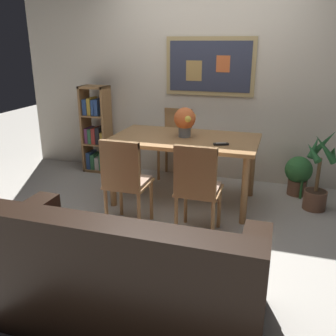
{
  "coord_description": "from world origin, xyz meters",
  "views": [
    {
      "loc": [
        0.96,
        -3.25,
        1.75
      ],
      "look_at": [
        -0.0,
        -0.2,
        0.65
      ],
      "focal_mm": 39.42,
      "sensor_mm": 36.0,
      "label": 1
    }
  ],
  "objects_px": {
    "leather_couch": "(120,278)",
    "dining_table": "(185,146)",
    "bookshelf": "(97,133)",
    "tv_remote": "(221,144)",
    "flower_vase": "(185,120)",
    "potted_ivy": "(298,174)",
    "potted_palm": "(318,180)",
    "dining_chair_near_right": "(197,184)",
    "dining_chair_near_left": "(125,177)",
    "dining_chair_far_left": "(176,137)"
  },
  "relations": [
    {
      "from": "leather_couch",
      "to": "dining_table",
      "type": "bearing_deg",
      "value": 93.24
    },
    {
      "from": "dining_table",
      "to": "bookshelf",
      "type": "distance_m",
      "value": 1.6
    },
    {
      "from": "leather_couch",
      "to": "tv_remote",
      "type": "height_order",
      "value": "leather_couch"
    },
    {
      "from": "flower_vase",
      "to": "potted_ivy",
      "type": "bearing_deg",
      "value": 23.37
    },
    {
      "from": "dining_table",
      "to": "potted_ivy",
      "type": "height_order",
      "value": "dining_table"
    },
    {
      "from": "leather_couch",
      "to": "flower_vase",
      "type": "height_order",
      "value": "flower_vase"
    },
    {
      "from": "bookshelf",
      "to": "flower_vase",
      "type": "distance_m",
      "value": 1.62
    },
    {
      "from": "potted_palm",
      "to": "flower_vase",
      "type": "xyz_separation_m",
      "value": [
        -1.44,
        -0.17,
        0.59
      ]
    },
    {
      "from": "dining_table",
      "to": "dining_chair_near_right",
      "type": "bearing_deg",
      "value": -67.14
    },
    {
      "from": "bookshelf",
      "to": "dining_table",
      "type": "bearing_deg",
      "value": -24.75
    },
    {
      "from": "dining_chair_near_left",
      "to": "dining_chair_far_left",
      "type": "bearing_deg",
      "value": 88.7
    },
    {
      "from": "bookshelf",
      "to": "potted_palm",
      "type": "xyz_separation_m",
      "value": [
        2.88,
        -0.47,
        -0.19
      ]
    },
    {
      "from": "dining_table",
      "to": "tv_remote",
      "type": "xyz_separation_m",
      "value": [
        0.43,
        -0.19,
        0.1
      ]
    },
    {
      "from": "bookshelf",
      "to": "potted_ivy",
      "type": "relative_size",
      "value": 2.37
    },
    {
      "from": "leather_couch",
      "to": "potted_palm",
      "type": "bearing_deg",
      "value": 59.05
    },
    {
      "from": "bookshelf",
      "to": "flower_vase",
      "type": "bearing_deg",
      "value": -23.8
    },
    {
      "from": "dining_chair_near_left",
      "to": "flower_vase",
      "type": "distance_m",
      "value": 1.0
    },
    {
      "from": "dining_chair_near_right",
      "to": "potted_palm",
      "type": "relative_size",
      "value": 1.03
    },
    {
      "from": "flower_vase",
      "to": "tv_remote",
      "type": "bearing_deg",
      "value": -26.98
    },
    {
      "from": "dining_chair_near_left",
      "to": "tv_remote",
      "type": "distance_m",
      "value": 1.04
    },
    {
      "from": "dining_chair_far_left",
      "to": "potted_ivy",
      "type": "height_order",
      "value": "dining_chair_far_left"
    },
    {
      "from": "potted_palm",
      "to": "tv_remote",
      "type": "bearing_deg",
      "value": -158.41
    },
    {
      "from": "dining_chair_far_left",
      "to": "potted_palm",
      "type": "bearing_deg",
      "value": -18.67
    },
    {
      "from": "leather_couch",
      "to": "bookshelf",
      "type": "height_order",
      "value": "bookshelf"
    },
    {
      "from": "dining_chair_near_left",
      "to": "leather_couch",
      "type": "distance_m",
      "value": 1.29
    },
    {
      "from": "potted_palm",
      "to": "dining_chair_near_left",
      "type": "bearing_deg",
      "value": -150.4
    },
    {
      "from": "dining_chair_far_left",
      "to": "leather_couch",
      "type": "xyz_separation_m",
      "value": [
        0.44,
        -2.79,
        -0.23
      ]
    },
    {
      "from": "bookshelf",
      "to": "potted_ivy",
      "type": "bearing_deg",
      "value": -1.92
    },
    {
      "from": "dining_table",
      "to": "flower_vase",
      "type": "relative_size",
      "value": 4.92
    },
    {
      "from": "dining_chair_near_right",
      "to": "dining_chair_far_left",
      "type": "distance_m",
      "value": 1.71
    },
    {
      "from": "flower_vase",
      "to": "tv_remote",
      "type": "height_order",
      "value": "flower_vase"
    },
    {
      "from": "dining_chair_near_left",
      "to": "potted_palm",
      "type": "xyz_separation_m",
      "value": [
        1.79,
        1.02,
        -0.19
      ]
    },
    {
      "from": "dining_chair_near_right",
      "to": "dining_chair_near_left",
      "type": "xyz_separation_m",
      "value": [
        -0.69,
        -0.03,
        0.0
      ]
    },
    {
      "from": "dining_table",
      "to": "dining_chair_far_left",
      "type": "bearing_deg",
      "value": 112.37
    },
    {
      "from": "potted_ivy",
      "to": "dining_table",
      "type": "bearing_deg",
      "value": -155.14
    },
    {
      "from": "dining_chair_near_right",
      "to": "bookshelf",
      "type": "height_order",
      "value": "bookshelf"
    },
    {
      "from": "dining_chair_near_right",
      "to": "potted_palm",
      "type": "height_order",
      "value": "dining_chair_near_right"
    },
    {
      "from": "dining_chair_near_right",
      "to": "dining_chair_near_left",
      "type": "relative_size",
      "value": 1.0
    },
    {
      "from": "dining_chair_near_left",
      "to": "potted_palm",
      "type": "bearing_deg",
      "value": 29.6
    },
    {
      "from": "bookshelf",
      "to": "potted_ivy",
      "type": "xyz_separation_m",
      "value": [
        2.7,
        -0.09,
        -0.27
      ]
    },
    {
      "from": "leather_couch",
      "to": "bookshelf",
      "type": "bearing_deg",
      "value": 120.41
    },
    {
      "from": "dining_chair_near_left",
      "to": "potted_ivy",
      "type": "xyz_separation_m",
      "value": [
        1.61,
        1.4,
        -0.27
      ]
    },
    {
      "from": "bookshelf",
      "to": "dining_chair_far_left",
      "type": "bearing_deg",
      "value": 6.51
    },
    {
      "from": "dining_chair_near_right",
      "to": "potted_ivy",
      "type": "relative_size",
      "value": 1.82
    },
    {
      "from": "dining_chair_near_right",
      "to": "potted_ivy",
      "type": "distance_m",
      "value": 1.66
    },
    {
      "from": "dining_chair_near_left",
      "to": "bookshelf",
      "type": "height_order",
      "value": "bookshelf"
    },
    {
      "from": "dining_chair_near_left",
      "to": "flower_vase",
      "type": "bearing_deg",
      "value": 67.49
    },
    {
      "from": "dining_table",
      "to": "dining_chair_near_left",
      "type": "xyz_separation_m",
      "value": [
        -0.36,
        -0.82,
        -0.12
      ]
    },
    {
      "from": "potted_ivy",
      "to": "potted_palm",
      "type": "relative_size",
      "value": 0.57
    },
    {
      "from": "bookshelf",
      "to": "potted_palm",
      "type": "distance_m",
      "value": 2.92
    }
  ]
}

